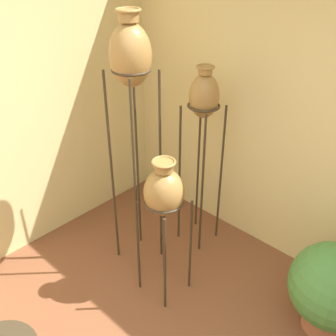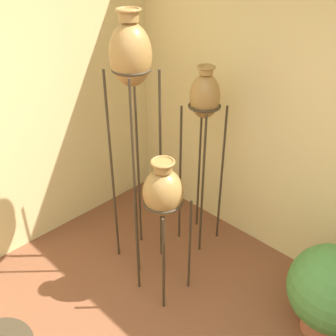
# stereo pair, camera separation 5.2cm
# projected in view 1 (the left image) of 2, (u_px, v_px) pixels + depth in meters

# --- Properties ---
(vase_stand_tall) EXTENTS (0.29, 0.29, 2.11)m
(vase_stand_tall) POSITION_uv_depth(u_px,v_px,m) (131.00, 63.00, 2.68)
(vase_stand_tall) COLOR #382D1E
(vase_stand_tall) RESTS_ON ground_plane
(vase_stand_medium) EXTENTS (0.28, 0.28, 1.66)m
(vase_stand_medium) POSITION_uv_depth(u_px,v_px,m) (204.00, 103.00, 3.10)
(vase_stand_medium) COLOR #382D1E
(vase_stand_medium) RESTS_ON ground_plane
(vase_stand_short) EXTENTS (0.31, 0.31, 1.20)m
(vase_stand_short) POSITION_uv_depth(u_px,v_px,m) (164.00, 194.00, 2.78)
(vase_stand_short) COLOR #382D1E
(vase_stand_short) RESTS_ON ground_plane
(potted_plant) EXTENTS (0.61, 0.61, 0.73)m
(potted_plant) POSITION_uv_depth(u_px,v_px,m) (333.00, 288.00, 2.72)
(potted_plant) COLOR #B26647
(potted_plant) RESTS_ON ground_plane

